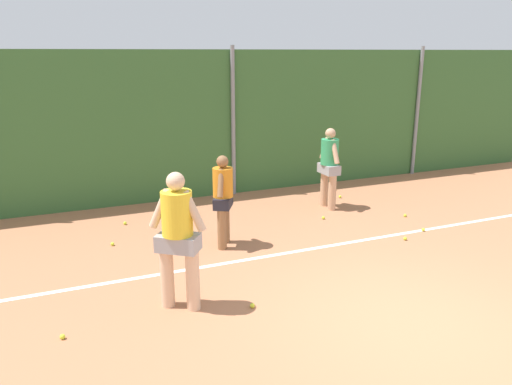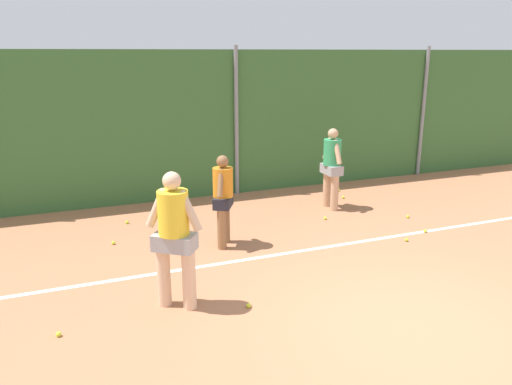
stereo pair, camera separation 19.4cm
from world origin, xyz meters
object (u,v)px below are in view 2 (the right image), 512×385
player_foreground_near (174,233)px  tennis_ball_13 (425,231)px  player_backcourt_far (332,164)px  player_midcourt (223,196)px  tennis_ball_5 (249,305)px  tennis_ball_0 (127,222)px  tennis_ball_10 (406,240)px  tennis_ball_7 (113,243)px  tennis_ball_9 (339,190)px  tennis_ball_3 (408,216)px  tennis_ball_1 (58,334)px  tennis_ball_12 (325,218)px  tennis_ball_8 (343,197)px

player_foreground_near → tennis_ball_13: player_foreground_near is taller
player_backcourt_far → player_midcourt: bearing=113.8°
tennis_ball_5 → tennis_ball_13: 4.52m
tennis_ball_0 → tennis_ball_10: bearing=-31.7°
tennis_ball_0 → tennis_ball_7: size_ratio=1.00×
player_midcourt → player_foreground_near: bearing=175.3°
tennis_ball_9 → tennis_ball_10: (-0.61, -3.49, 0.00)m
player_foreground_near → tennis_ball_3: size_ratio=29.10×
tennis_ball_0 → tennis_ball_5: same height
player_backcourt_far → tennis_ball_1: player_backcourt_far is taller
tennis_ball_12 → tennis_ball_13: bearing=-44.2°
tennis_ball_7 → tennis_ball_9: bearing=16.1°
tennis_ball_0 → tennis_ball_1: (-1.35, -3.99, 0.00)m
tennis_ball_9 → tennis_ball_7: bearing=-163.9°
player_midcourt → tennis_ball_5: (-0.40, -2.33, -0.91)m
tennis_ball_12 → tennis_ball_13: (1.44, -1.40, 0.00)m
player_foreground_near → player_midcourt: size_ratio=1.15×
player_foreground_near → tennis_ball_0: bearing=-50.7°
tennis_ball_5 → player_midcourt: bearing=80.3°
tennis_ball_12 → tennis_ball_13: same height
tennis_ball_10 → tennis_ball_1: bearing=-170.0°
tennis_ball_10 → tennis_ball_9: bearing=80.1°
tennis_ball_1 → tennis_ball_12: bearing=27.4°
tennis_ball_1 → tennis_ball_13: same height
tennis_ball_10 → tennis_ball_13: 0.69m
tennis_ball_1 → tennis_ball_9: same height
player_midcourt → player_backcourt_far: player_backcourt_far is taller
player_midcourt → tennis_ball_0: 2.54m
tennis_ball_1 → tennis_ball_9: 8.09m
tennis_ball_10 → tennis_ball_5: bearing=-160.8°
tennis_ball_7 → tennis_ball_8: bearing=10.7°
tennis_ball_1 → tennis_ball_8: 7.56m
player_foreground_near → tennis_ball_5: size_ratio=29.10×
tennis_ball_9 → tennis_ball_10: bearing=-99.9°
player_midcourt → tennis_ball_10: (3.22, -1.07, -0.91)m
tennis_ball_3 → tennis_ball_5: bearing=-152.3°
tennis_ball_10 → tennis_ball_12: bearing=115.8°
tennis_ball_1 → tennis_ball_3: bearing=17.4°
player_backcourt_far → tennis_ball_8: (0.67, 0.54, -0.98)m
tennis_ball_1 → tennis_ball_3: same height
tennis_ball_3 → tennis_ball_10: (-0.89, -1.11, 0.00)m
player_midcourt → tennis_ball_1: (-2.85, -2.15, -0.91)m
player_backcourt_far → tennis_ball_9: 1.77m
tennis_ball_1 → tennis_ball_10: (6.07, 1.07, 0.00)m
tennis_ball_5 → tennis_ball_9: size_ratio=1.00×
tennis_ball_9 → tennis_ball_13: size_ratio=1.00×
player_midcourt → tennis_ball_9: player_midcourt is taller
tennis_ball_0 → tennis_ball_3: bearing=-17.9°
tennis_ball_3 → tennis_ball_9: same height
tennis_ball_3 → tennis_ball_10: same height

